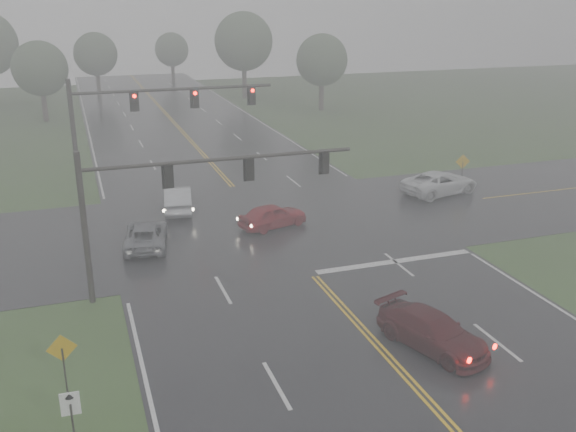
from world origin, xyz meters
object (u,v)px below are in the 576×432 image
object	(u,v)px
sedan_maroon	(431,347)
car_grey	(147,247)
signal_gantry_far	(137,113)
sedan_silver	(179,211)
pickup_white	(439,194)
signal_gantry_near	(172,190)
sedan_red	(273,227)

from	to	relation	value
sedan_maroon	car_grey	xyz separation A→B (m)	(-9.03, 14.05, 0.00)
car_grey	signal_gantry_far	distance (m)	11.24
sedan_maroon	sedan_silver	distance (m)	20.56
sedan_maroon	sedan_silver	world-z (taller)	sedan_silver
pickup_white	signal_gantry_far	xyz separation A→B (m)	(-19.03, 6.35, 5.50)
signal_gantry_near	signal_gantry_far	size ratio (longest dim) A/B	0.92
sedan_red	sedan_maroon	bearing A→B (deg)	170.28
sedan_maroon	pickup_white	bearing A→B (deg)	38.35
signal_gantry_near	signal_gantry_far	xyz separation A→B (m)	(0.28, 15.59, 0.75)
sedan_silver	signal_gantry_near	bearing A→B (deg)	89.25
sedan_red	car_grey	bearing A→B (deg)	79.28
pickup_white	signal_gantry_far	size ratio (longest dim) A/B	0.41
signal_gantry_far	sedan_red	bearing A→B (deg)	-54.93
signal_gantry_far	pickup_white	bearing A→B (deg)	-18.46
sedan_silver	sedan_maroon	bearing A→B (deg)	117.07
car_grey	signal_gantry_near	distance (m)	7.57
pickup_white	sedan_red	bearing A→B (deg)	88.98
sedan_red	sedan_silver	world-z (taller)	sedan_silver
sedan_silver	signal_gantry_far	size ratio (longest dim) A/B	0.35
sedan_red	sedan_silver	distance (m)	6.69
pickup_white	signal_gantry_near	world-z (taller)	signal_gantry_near
sedan_silver	signal_gantry_far	distance (m)	7.15
car_grey	sedan_silver	bearing A→B (deg)	-105.72
sedan_red	sedan_silver	xyz separation A→B (m)	(-4.67, 4.78, 0.00)
car_grey	pickup_white	world-z (taller)	pickup_white
pickup_white	signal_gantry_far	distance (m)	20.81
car_grey	sedan_red	bearing A→B (deg)	-164.36
sedan_red	signal_gantry_near	world-z (taller)	signal_gantry_near
car_grey	signal_gantry_far	world-z (taller)	signal_gantry_far
sedan_red	signal_gantry_far	xyz separation A→B (m)	(-6.34, 9.03, 5.50)
sedan_silver	car_grey	xyz separation A→B (m)	(-2.65, -5.50, 0.00)
sedan_red	pickup_white	xyz separation A→B (m)	(12.69, 2.68, 0.00)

